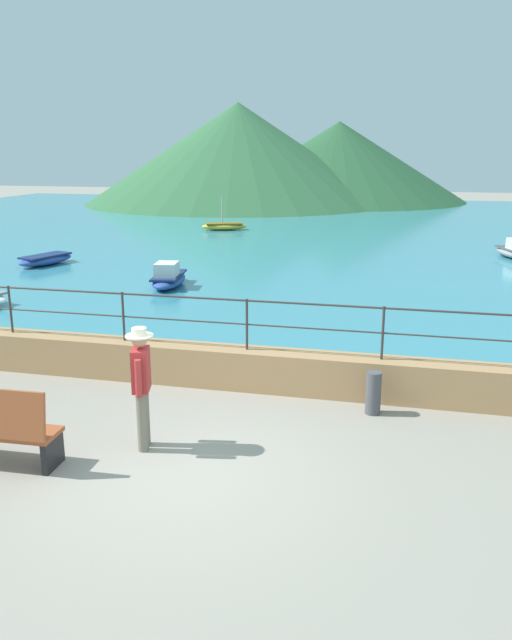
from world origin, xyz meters
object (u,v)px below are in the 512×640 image
object	(u,v)px
bollard	(373,393)
boat_1	(46,259)
boat_0	(168,278)
person_walking	(141,382)
boat_3	(224,226)

from	to	relation	value
bollard	boat_1	size ratio (longest dim) A/B	0.28
bollard	boat_0	xyz separation A→B (m)	(-6.58, 8.15, -0.02)
boat_1	person_walking	bearing A→B (deg)	-53.93
person_walking	boat_0	bearing A→B (deg)	109.25
boat_1	boat_3	xyz separation A→B (m)	(3.35, 11.38, 0.01)
boat_1	boat_3	distance (m)	11.86
bollard	boat_1	world-z (taller)	bollard
person_walking	boat_3	size ratio (longest dim) A/B	0.71
bollard	boat_1	xyz separation A→B (m)	(-12.23, 10.64, -0.09)
person_walking	bollard	size ratio (longest dim) A/B	2.53
bollard	boat_1	bearing A→B (deg)	138.98
bollard	boat_3	world-z (taller)	boat_3
boat_0	boat_3	size ratio (longest dim) A/B	0.98
person_walking	bollard	distance (m)	3.68
person_walking	bollard	world-z (taller)	person_walking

